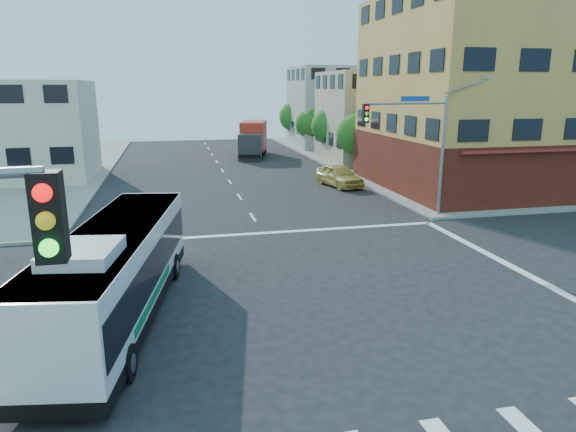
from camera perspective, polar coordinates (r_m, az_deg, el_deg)
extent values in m
plane|color=black|center=(18.32, 2.51, -9.94)|extent=(120.00, 120.00, 0.00)
cube|color=gray|center=(65.01, 24.89, 6.29)|extent=(50.00, 50.00, 0.15)
cube|color=gold|center=(42.40, 23.04, 12.40)|extent=(18.00, 15.00, 14.00)
cube|color=#591A14|center=(42.75, 22.40, 5.71)|extent=(18.09, 15.08, 4.00)
cube|color=maroon|center=(37.03, 28.89, 6.38)|extent=(16.00, 1.60, 0.51)
cube|color=#B8AA8D|center=(54.61, 10.59, 10.77)|extent=(12.00, 10.00, 9.00)
cube|color=#A2A39D|center=(67.67, 5.87, 11.96)|extent=(12.00, 10.00, 10.00)
cube|color=beige|center=(47.93, -28.21, 8.32)|extent=(12.00, 10.00, 8.00)
cylinder|color=gray|center=(31.20, 16.74, 6.22)|extent=(0.18, 0.18, 7.00)
cylinder|color=gray|center=(29.58, 13.09, 12.08)|extent=(5.01, 0.62, 0.12)
cube|color=black|center=(28.38, 8.62, 11.20)|extent=(0.32, 0.30, 1.00)
sphere|color=#FF0C0C|center=(28.21, 8.77, 11.79)|extent=(0.20, 0.20, 0.20)
sphere|color=yellow|center=(28.22, 8.74, 11.18)|extent=(0.20, 0.20, 0.20)
sphere|color=#19FF33|center=(28.24, 8.72, 10.58)|extent=(0.20, 0.20, 0.20)
cube|color=navy|center=(29.84, 13.97, 12.53)|extent=(1.80, 0.22, 0.28)
cube|color=gray|center=(32.47, 21.07, 14.15)|extent=(0.50, 0.22, 0.14)
cube|color=black|center=(6.13, -25.01, -0.10)|extent=(0.32, 0.30, 1.00)
sphere|color=#FF0C0C|center=(5.91, -25.64, 2.33)|extent=(0.20, 0.20, 0.20)
sphere|color=yellow|center=(5.97, -25.33, -0.49)|extent=(0.20, 0.20, 0.20)
sphere|color=#19FF33|center=(6.05, -25.04, -3.24)|extent=(0.20, 0.20, 0.20)
cylinder|color=#392314|center=(47.48, 7.44, 6.12)|extent=(0.28, 0.28, 1.92)
sphere|color=#1D5618|center=(47.21, 7.53, 9.01)|extent=(3.60, 3.60, 3.60)
sphere|color=#1D5618|center=(47.00, 8.16, 10.07)|extent=(2.52, 2.52, 2.52)
cylinder|color=#392314|center=(54.99, 4.57, 7.32)|extent=(0.28, 0.28, 1.99)
sphere|color=#1D5618|center=(54.75, 4.62, 9.93)|extent=(3.80, 3.80, 3.80)
sphere|color=#1D5618|center=(54.52, 5.15, 10.91)|extent=(2.66, 2.66, 2.66)
cylinder|color=#392314|center=(62.63, 2.38, 8.13)|extent=(0.28, 0.28, 1.89)
sphere|color=#1D5618|center=(62.43, 2.41, 10.23)|extent=(3.40, 3.40, 3.40)
sphere|color=#1D5618|center=(62.19, 2.85, 11.00)|extent=(2.38, 2.38, 2.38)
cylinder|color=#392314|center=(70.34, 0.67, 8.85)|extent=(0.28, 0.28, 2.03)
sphere|color=#1D5618|center=(70.15, 0.68, 10.98)|extent=(4.00, 4.00, 4.00)
sphere|color=#1D5618|center=(69.90, 1.06, 11.79)|extent=(2.80, 2.80, 2.80)
cube|color=black|center=(17.98, -18.14, -9.32)|extent=(4.41, 11.87, 0.43)
cube|color=silver|center=(17.55, -18.44, -5.76)|extent=(4.39, 11.85, 2.75)
cube|color=black|center=(17.50, -18.48, -5.24)|extent=(4.38, 11.51, 1.21)
cube|color=black|center=(22.87, -14.76, -0.74)|extent=(2.24, 0.44, 1.30)
cube|color=#E5590C|center=(22.67, -14.90, 1.64)|extent=(1.83, 0.36, 0.27)
cube|color=silver|center=(17.17, -18.78, -1.61)|extent=(4.30, 11.61, 0.12)
cube|color=silver|center=(14.45, -21.87, -3.83)|extent=(2.06, 2.39, 0.35)
cube|color=#076F3C|center=(17.74, -22.58, -8.35)|extent=(0.92, 5.24, 0.27)
cube|color=#076F3C|center=(17.07, -14.60, -8.57)|extent=(0.92, 5.24, 0.27)
cylinder|color=black|center=(21.62, -18.62, -5.44)|extent=(0.46, 1.04, 1.01)
cylinder|color=#99999E|center=(21.66, -18.96, -5.43)|extent=(0.12, 0.50, 0.50)
cylinder|color=black|center=(21.12, -12.55, -5.49)|extent=(0.46, 1.04, 1.01)
cylinder|color=#99999E|center=(21.09, -12.18, -5.49)|extent=(0.12, 0.50, 0.50)
cylinder|color=black|center=(15.21, -26.13, -14.69)|extent=(0.46, 1.04, 1.01)
cylinder|color=#99999E|center=(15.27, -26.62, -14.64)|extent=(0.12, 0.50, 0.50)
cylinder|color=black|center=(14.48, -17.39, -15.33)|extent=(0.46, 1.04, 1.01)
cylinder|color=#99999E|center=(14.45, -16.85, -15.35)|extent=(0.12, 0.50, 0.50)
cube|color=#2A292F|center=(54.35, -4.18, 7.64)|extent=(2.91, 2.83, 2.74)
cube|color=black|center=(53.32, -4.29, 7.96)|extent=(2.16, 0.62, 1.05)
cube|color=red|center=(58.23, -3.82, 8.91)|extent=(3.88, 6.33, 3.16)
cube|color=black|center=(57.15, -3.91, 7.16)|extent=(4.29, 8.73, 0.32)
cylinder|color=black|center=(54.77, -5.30, 6.78)|extent=(0.54, 1.09, 1.05)
cylinder|color=black|center=(54.57, -2.98, 6.79)|extent=(0.54, 1.09, 1.05)
cylinder|color=black|center=(57.78, -4.96, 7.17)|extent=(0.54, 1.09, 1.05)
cylinder|color=black|center=(57.59, -2.76, 7.18)|extent=(0.54, 1.09, 1.05)
cylinder|color=black|center=(60.38, -4.69, 7.47)|extent=(0.54, 1.09, 1.05)
cylinder|color=black|center=(60.19, -2.58, 7.48)|extent=(0.54, 1.09, 1.05)
imported|color=gold|center=(39.96, 5.72, 4.50)|extent=(2.97, 5.23, 1.68)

